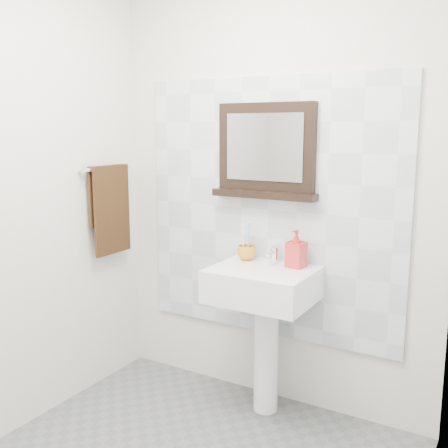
# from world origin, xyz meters

# --- Properties ---
(back_wall) EXTENTS (2.00, 0.01, 2.50)m
(back_wall) POSITION_xyz_m (0.00, 1.10, 1.25)
(back_wall) COLOR silver
(back_wall) RESTS_ON ground
(right_wall) EXTENTS (0.01, 2.20, 2.50)m
(right_wall) POSITION_xyz_m (1.00, 0.00, 1.25)
(right_wall) COLOR silver
(right_wall) RESTS_ON ground
(splashback) EXTENTS (1.60, 0.02, 1.50)m
(splashback) POSITION_xyz_m (0.00, 1.09, 1.15)
(splashback) COLOR silver
(splashback) RESTS_ON back_wall
(pedestal_sink) EXTENTS (0.55, 0.44, 0.96)m
(pedestal_sink) POSITION_xyz_m (0.08, 0.87, 0.68)
(pedestal_sink) COLOR white
(pedestal_sink) RESTS_ON ground
(toothbrush_cup) EXTENTS (0.14, 0.14, 0.08)m
(toothbrush_cup) POSITION_xyz_m (-0.09, 0.99, 0.90)
(toothbrush_cup) COLOR orange
(toothbrush_cup) RESTS_ON pedestal_sink
(toothbrushes) EXTENTS (0.05, 0.04, 0.21)m
(toothbrushes) POSITION_xyz_m (-0.09, 0.99, 0.98)
(toothbrushes) COLOR white
(toothbrushes) RESTS_ON toothbrush_cup
(soap_dispenser) EXTENTS (0.10, 0.11, 0.21)m
(soap_dispenser) POSITION_xyz_m (0.22, 0.98, 0.96)
(soap_dispenser) COLOR red
(soap_dispenser) RESTS_ON pedestal_sink
(framed_mirror) EXTENTS (0.63, 0.11, 0.53)m
(framed_mirror) POSITION_xyz_m (-0.01, 1.06, 1.47)
(framed_mirror) COLOR black
(framed_mirror) RESTS_ON back_wall
(towel_bar) EXTENTS (0.07, 0.40, 0.03)m
(towel_bar) POSITION_xyz_m (-0.95, 0.78, 1.37)
(towel_bar) COLOR silver
(towel_bar) RESTS_ON left_wall
(hand_towel) EXTENTS (0.06, 0.30, 0.55)m
(hand_towel) POSITION_xyz_m (-0.94, 0.78, 1.16)
(hand_towel) COLOR black
(hand_towel) RESTS_ON towel_bar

